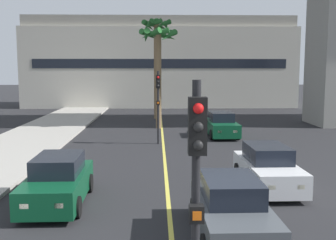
{
  "coord_description": "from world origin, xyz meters",
  "views": [
    {
      "loc": [
        -0.37,
        0.69,
        4.35
      ],
      "look_at": [
        0.0,
        14.0,
        2.66
      ],
      "focal_mm": 43.75,
      "sensor_mm": 36.0,
      "label": 1
    }
  ],
  "objects_px": {
    "traffic_light_median_far": "(158,97)",
    "car_queue_third": "(221,125)",
    "palm_tree_near_median": "(156,46)",
    "car_queue_second": "(268,169)",
    "palm_tree_mid_median": "(158,48)",
    "traffic_light_median_near": "(196,190)",
    "car_queue_front": "(58,182)",
    "car_queue_fourth": "(231,210)"
  },
  "relations": [
    {
      "from": "car_queue_fourth",
      "to": "palm_tree_mid_median",
      "type": "bearing_deg",
      "value": 95.18
    },
    {
      "from": "traffic_light_median_far",
      "to": "car_queue_third",
      "type": "bearing_deg",
      "value": 32.49
    },
    {
      "from": "traffic_light_median_near",
      "to": "car_queue_second",
      "type": "bearing_deg",
      "value": 68.91
    },
    {
      "from": "palm_tree_mid_median",
      "to": "palm_tree_near_median",
      "type": "bearing_deg",
      "value": 91.4
    },
    {
      "from": "car_queue_fourth",
      "to": "car_queue_third",
      "type": "bearing_deg",
      "value": 81.97
    },
    {
      "from": "car_queue_front",
      "to": "traffic_light_median_near",
      "type": "bearing_deg",
      "value": -63.74
    },
    {
      "from": "car_queue_front",
      "to": "car_queue_fourth",
      "type": "xyz_separation_m",
      "value": [
        5.1,
        -2.8,
        0.0
      ]
    },
    {
      "from": "traffic_light_median_near",
      "to": "traffic_light_median_far",
      "type": "xyz_separation_m",
      "value": [
        -0.45,
        17.93,
        0.0
      ]
    },
    {
      "from": "traffic_light_median_far",
      "to": "palm_tree_near_median",
      "type": "distance_m",
      "value": 12.62
    },
    {
      "from": "palm_tree_mid_median",
      "to": "car_queue_fourth",
      "type": "bearing_deg",
      "value": -84.82
    },
    {
      "from": "car_queue_second",
      "to": "palm_tree_mid_median",
      "type": "height_order",
      "value": "palm_tree_mid_median"
    },
    {
      "from": "car_queue_fourth",
      "to": "palm_tree_mid_median",
      "type": "xyz_separation_m",
      "value": [
        -1.77,
        19.56,
        5.07
      ]
    },
    {
      "from": "car_queue_fourth",
      "to": "palm_tree_near_median",
      "type": "relative_size",
      "value": 0.48
    },
    {
      "from": "traffic_light_median_near",
      "to": "palm_tree_mid_median",
      "type": "height_order",
      "value": "palm_tree_mid_median"
    },
    {
      "from": "car_queue_third",
      "to": "car_queue_fourth",
      "type": "xyz_separation_m",
      "value": [
        -2.23,
        -15.78,
        0.0
      ]
    },
    {
      "from": "traffic_light_median_near",
      "to": "car_queue_front",
      "type": "bearing_deg",
      "value": 116.26
    },
    {
      "from": "traffic_light_median_far",
      "to": "palm_tree_near_median",
      "type": "xyz_separation_m",
      "value": [
        -0.09,
        12.11,
        3.55
      ]
    },
    {
      "from": "car_queue_third",
      "to": "palm_tree_near_median",
      "type": "distance_m",
      "value": 11.78
    },
    {
      "from": "car_queue_third",
      "to": "car_queue_fourth",
      "type": "distance_m",
      "value": 15.94
    },
    {
      "from": "traffic_light_median_near",
      "to": "palm_tree_near_median",
      "type": "relative_size",
      "value": 0.49
    },
    {
      "from": "car_queue_front",
      "to": "traffic_light_median_near",
      "type": "xyz_separation_m",
      "value": [
        3.72,
        -7.54,
        1.99
      ]
    },
    {
      "from": "car_queue_front",
      "to": "palm_tree_mid_median",
      "type": "distance_m",
      "value": 17.82
    },
    {
      "from": "car_queue_second",
      "to": "car_queue_front",
      "type": "bearing_deg",
      "value": -167.77
    },
    {
      "from": "car_queue_front",
      "to": "car_queue_second",
      "type": "distance_m",
      "value": 7.4
    },
    {
      "from": "car_queue_fourth",
      "to": "traffic_light_median_far",
      "type": "distance_m",
      "value": 13.48
    },
    {
      "from": "car_queue_fourth",
      "to": "traffic_light_median_far",
      "type": "relative_size",
      "value": 0.98
    },
    {
      "from": "car_queue_front",
      "to": "car_queue_fourth",
      "type": "height_order",
      "value": "same"
    },
    {
      "from": "car_queue_third",
      "to": "car_queue_fourth",
      "type": "bearing_deg",
      "value": -98.03
    },
    {
      "from": "car_queue_second",
      "to": "palm_tree_near_median",
      "type": "xyz_separation_m",
      "value": [
        -4.05,
        20.94,
        5.55
      ]
    },
    {
      "from": "car_queue_second",
      "to": "car_queue_fourth",
      "type": "relative_size",
      "value": 1.0
    },
    {
      "from": "car_queue_front",
      "to": "car_queue_fourth",
      "type": "relative_size",
      "value": 1.0
    },
    {
      "from": "car_queue_second",
      "to": "traffic_light_median_far",
      "type": "relative_size",
      "value": 0.98
    },
    {
      "from": "palm_tree_mid_median",
      "to": "traffic_light_median_near",
      "type": "bearing_deg",
      "value": -89.07
    },
    {
      "from": "car_queue_fourth",
      "to": "palm_tree_mid_median",
      "type": "relative_size",
      "value": 0.57
    },
    {
      "from": "car_queue_front",
      "to": "palm_tree_mid_median",
      "type": "relative_size",
      "value": 0.57
    },
    {
      "from": "car_queue_fourth",
      "to": "palm_tree_near_median",
      "type": "xyz_separation_m",
      "value": [
        -1.91,
        25.31,
        5.55
      ]
    },
    {
      "from": "palm_tree_near_median",
      "to": "car_queue_second",
      "type": "bearing_deg",
      "value": -79.07
    },
    {
      "from": "traffic_light_median_far",
      "to": "palm_tree_near_median",
      "type": "relative_size",
      "value": 0.49
    },
    {
      "from": "car_queue_second",
      "to": "traffic_light_median_far",
      "type": "bearing_deg",
      "value": 114.15
    },
    {
      "from": "traffic_light_median_far",
      "to": "palm_tree_near_median",
      "type": "height_order",
      "value": "palm_tree_near_median"
    },
    {
      "from": "traffic_light_median_far",
      "to": "car_queue_front",
      "type": "bearing_deg",
      "value": -107.45
    },
    {
      "from": "car_queue_third",
      "to": "traffic_light_median_far",
      "type": "relative_size",
      "value": 0.99
    }
  ]
}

